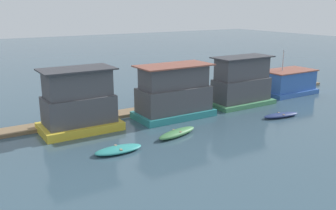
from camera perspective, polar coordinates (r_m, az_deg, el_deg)
The scene contains 10 objects.
ground_plane at distance 35.64m, azimuth -0.85°, elevation -1.82°, with size 200.00×200.00×0.00m, color #385160.
dock_walkway at distance 37.73m, azimuth -2.85°, elevation -0.65°, with size 51.00×1.99×0.30m, color #846B4C.
houseboat_yellow at distance 32.12m, azimuth -13.44°, elevation 0.30°, with size 6.58×4.02×5.31m.
houseboat_teal at distance 35.09m, azimuth 0.91°, elevation 1.76°, with size 7.41×3.81×5.00m.
houseboat_green at distance 40.32m, azimuth 11.13°, elevation 3.31°, with size 7.09×3.61×5.15m.
houseboat_blue at distance 46.98m, azimuth 17.77°, elevation 3.32°, with size 6.79×3.98×5.34m.
dinghy_teal at distance 27.41m, azimuth -7.57°, elevation -6.75°, with size 3.62×1.55×0.43m.
dinghy_green at distance 30.44m, azimuth 1.38°, elevation -4.28°, with size 4.19×2.03×0.53m.
dinghy_navy at distance 37.06m, azimuth 16.84°, elevation -1.49°, with size 3.99×1.60×0.41m.
mooring_post_far_right at distance 42.22m, azimuth 9.84°, elevation 1.62°, with size 0.26×0.26×1.42m, color brown.
Camera 1 is at (-17.58, -29.25, 10.30)m, focal length 40.00 mm.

